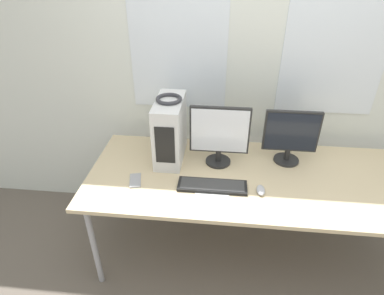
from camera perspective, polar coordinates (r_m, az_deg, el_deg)
wall_back at (r=2.48m, az=10.80°, el=14.46°), size 8.00×0.07×2.70m
desk at (r=2.25m, az=10.01°, el=-5.85°), size 2.20×0.91×0.76m
pc_tower at (r=2.28m, az=-3.91°, el=3.12°), size 0.19×0.42×0.45m
headphones at (r=2.17m, az=-4.13°, el=8.61°), size 0.18×0.18×0.02m
monitor_main at (r=2.21m, az=4.90°, el=2.38°), size 0.41×0.18×0.44m
monitor_right_near at (r=2.33m, az=17.14°, el=2.02°), size 0.38×0.18×0.40m
keyboard at (r=2.09m, az=3.62°, el=-6.79°), size 0.45×0.14×0.02m
mouse at (r=2.09m, az=12.12°, el=-7.42°), size 0.05×0.10×0.03m
cell_phone at (r=2.18m, az=-10.05°, el=-5.79°), size 0.10×0.16×0.01m
paper_sheet_left at (r=2.01m, az=3.78°, el=-8.98°), size 0.27×0.34×0.00m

